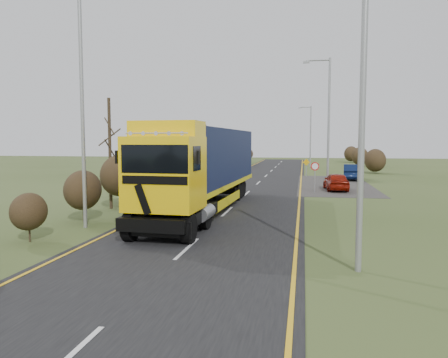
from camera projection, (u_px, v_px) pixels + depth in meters
ground at (211, 227)px, 18.98m from camera, size 160.00×160.00×0.00m
road at (243, 197)px, 28.78m from camera, size 8.00×120.00×0.02m
layby at (334, 184)px, 37.42m from camera, size 6.00×18.00×0.02m
lane_markings at (242, 198)px, 28.48m from camera, size 7.52×116.00×0.01m
hedgerow at (145, 174)px, 27.65m from camera, size 2.24×102.04×6.05m
lorry at (204, 163)px, 22.95m from camera, size 3.24×16.19×4.48m
car_red_hatchback at (336, 182)px, 32.77m from camera, size 1.87×4.03×1.34m
car_blue_sedan at (352, 172)px, 41.69m from camera, size 1.96×4.64×1.49m
streetlight_near at (359, 114)px, 12.13m from camera, size 1.74×0.18×8.15m
streetlight_mid at (327, 117)px, 34.10m from camera, size 2.15×0.20×10.14m
streetlight_far at (310, 134)px, 62.90m from camera, size 1.86×0.18×8.71m
left_pole at (82, 98)px, 18.31m from camera, size 0.16×0.16×11.02m
speed_sign at (315, 171)px, 31.67m from camera, size 0.60×0.10×2.19m
warning_board at (306, 166)px, 45.44m from camera, size 0.71×0.11×1.87m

